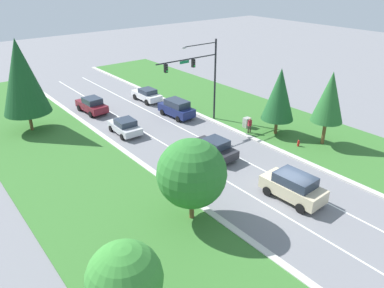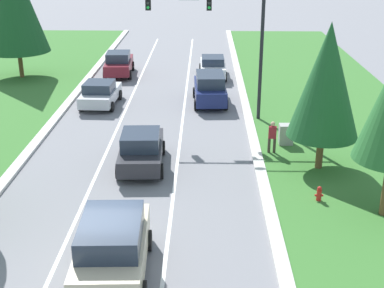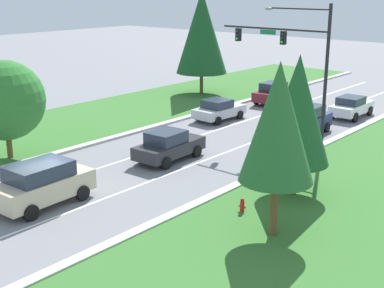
% 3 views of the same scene
% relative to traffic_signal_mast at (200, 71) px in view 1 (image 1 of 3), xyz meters
% --- Properties ---
extents(ground_plane, '(160.00, 160.00, 0.00)m').
position_rel_traffic_signal_mast_xyz_m(ground_plane, '(-4.21, -15.08, -5.75)').
color(ground_plane, slate).
extents(curb_strip_right, '(0.50, 90.00, 0.15)m').
position_rel_traffic_signal_mast_xyz_m(curb_strip_right, '(1.44, -15.08, -5.68)').
color(curb_strip_right, beige).
rests_on(curb_strip_right, ground_plane).
extents(curb_strip_left, '(0.50, 90.00, 0.15)m').
position_rel_traffic_signal_mast_xyz_m(curb_strip_left, '(-9.86, -15.08, -5.68)').
color(curb_strip_left, beige).
rests_on(curb_strip_left, ground_plane).
extents(grass_verge_right, '(10.00, 90.00, 0.08)m').
position_rel_traffic_signal_mast_xyz_m(grass_verge_right, '(6.69, -15.08, -5.71)').
color(grass_verge_right, '#38702D').
rests_on(grass_verge_right, ground_plane).
extents(grass_verge_left, '(10.00, 90.00, 0.08)m').
position_rel_traffic_signal_mast_xyz_m(grass_verge_left, '(-15.11, -15.08, -5.71)').
color(grass_verge_left, '#38702D').
rests_on(grass_verge_left, ground_plane).
extents(lane_stripe_inner_left, '(0.14, 81.00, 0.01)m').
position_rel_traffic_signal_mast_xyz_m(lane_stripe_inner_left, '(-6.01, -15.08, -5.75)').
color(lane_stripe_inner_left, white).
rests_on(lane_stripe_inner_left, ground_plane).
extents(lane_stripe_inner_right, '(0.14, 81.00, 0.01)m').
position_rel_traffic_signal_mast_xyz_m(lane_stripe_inner_right, '(-2.41, -15.08, -5.75)').
color(lane_stripe_inner_right, white).
rests_on(lane_stripe_inner_right, ground_plane).
extents(traffic_signal_mast, '(7.46, 0.41, 8.73)m').
position_rel_traffic_signal_mast_xyz_m(traffic_signal_mast, '(0.00, 0.00, 0.00)').
color(traffic_signal_mast, black).
rests_on(traffic_signal_mast, ground_plane).
extents(charcoal_sedan, '(2.24, 4.55, 1.76)m').
position_rel_traffic_signal_mast_xyz_m(charcoal_sedan, '(-4.05, -6.88, -4.87)').
color(charcoal_sedan, '#28282D').
rests_on(charcoal_sedan, ground_plane).
extents(burgundy_sedan, '(2.28, 4.65, 1.82)m').
position_rel_traffic_signal_mast_xyz_m(burgundy_sedan, '(-7.70, 10.28, -4.84)').
color(burgundy_sedan, maroon).
rests_on(burgundy_sedan, ground_plane).
extents(navy_suv, '(2.25, 4.61, 1.96)m').
position_rel_traffic_signal_mast_xyz_m(navy_suv, '(-0.80, 3.17, -4.75)').
color(navy_suv, navy).
rests_on(navy_suv, ground_plane).
extents(champagne_suv, '(2.41, 4.71, 2.02)m').
position_rel_traffic_signal_mast_xyz_m(champagne_suv, '(-3.99, -15.42, -4.70)').
color(champagne_suv, beige).
rests_on(champagne_suv, ground_plane).
extents(silver_sedan, '(2.26, 4.23, 1.57)m').
position_rel_traffic_signal_mast_xyz_m(silver_sedan, '(-7.70, 2.56, -4.96)').
color(silver_sedan, silver).
rests_on(silver_sedan, ground_plane).
extents(white_sedan, '(2.06, 4.44, 1.62)m').
position_rel_traffic_signal_mast_xyz_m(white_sedan, '(-0.55, 9.83, -4.92)').
color(white_sedan, white).
rests_on(white_sedan, ground_plane).
extents(utility_cabinet, '(0.70, 0.60, 1.12)m').
position_rel_traffic_signal_mast_xyz_m(utility_cabinet, '(3.03, -4.02, -5.19)').
color(utility_cabinet, '#9E9E99').
rests_on(utility_cabinet, ground_plane).
extents(pedestrian, '(0.40, 0.26, 1.69)m').
position_rel_traffic_signal_mast_xyz_m(pedestrian, '(2.18, -5.21, -4.81)').
color(pedestrian, '#42382D').
rests_on(pedestrian, ground_plane).
extents(fire_hydrant, '(0.34, 0.20, 0.70)m').
position_rel_traffic_signal_mast_xyz_m(fire_hydrant, '(3.52, -10.26, -5.41)').
color(fire_hydrant, red).
rests_on(fire_hydrant, ground_plane).
extents(conifer_near_right_tree, '(2.92, 2.92, 7.06)m').
position_rel_traffic_signal_mast_xyz_m(conifer_near_right_tree, '(5.78, -11.33, -1.04)').
color(conifer_near_right_tree, brown).
rests_on(conifer_near_right_tree, ground_plane).
extents(oak_near_left_tree, '(3.44, 3.44, 4.81)m').
position_rel_traffic_signal_mast_xyz_m(oak_near_left_tree, '(-18.73, -17.56, -2.67)').
color(oak_near_left_tree, brown).
rests_on(oak_near_left_tree, ground_plane).
extents(conifer_far_right_tree, '(3.18, 3.18, 6.76)m').
position_rel_traffic_signal_mast_xyz_m(conifer_far_right_tree, '(4.15, -6.97, -1.55)').
color(conifer_far_right_tree, brown).
rests_on(conifer_far_right_tree, ground_plane).
extents(oak_far_left_tree, '(4.54, 4.54, 5.75)m').
position_rel_traffic_signal_mast_xyz_m(oak_far_left_tree, '(-11.17, -12.71, -2.27)').
color(oak_far_left_tree, brown).
rests_on(oak_far_left_tree, ground_plane).
extents(conifer_mid_left_tree, '(4.61, 4.61, 9.39)m').
position_rel_traffic_signal_mast_xyz_m(conifer_mid_left_tree, '(-14.89, 9.26, -0.06)').
color(conifer_mid_left_tree, brown).
rests_on(conifer_mid_left_tree, ground_plane).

